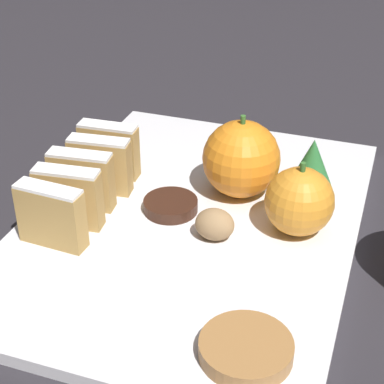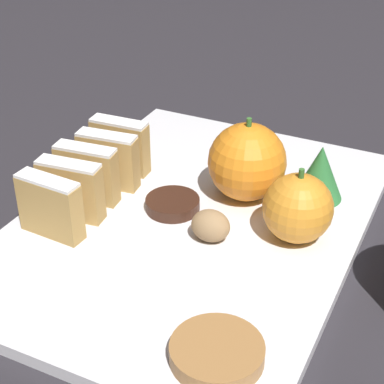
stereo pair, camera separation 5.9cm
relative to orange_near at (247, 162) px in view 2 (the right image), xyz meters
name	(u,v)px [view 2 (the right image)]	position (x,y,z in m)	size (l,w,h in m)	color
ground_plane	(192,229)	(-0.03, -0.06, -0.05)	(6.00, 6.00, 0.00)	#28262B
serving_platter	(192,224)	(-0.03, -0.06, -0.04)	(0.31, 0.42, 0.01)	white
stollen_slice_front	(50,207)	(-0.13, -0.14, -0.01)	(0.06, 0.02, 0.06)	tan
stollen_slice_second	(71,190)	(-0.14, -0.11, -0.01)	(0.06, 0.03, 0.06)	tan
stollen_slice_third	(87,173)	(-0.14, -0.07, -0.01)	(0.06, 0.03, 0.06)	tan
stollen_slice_fourth	(108,160)	(-0.13, -0.04, -0.01)	(0.06, 0.03, 0.06)	tan
stollen_slice_fifth	(120,146)	(-0.14, -0.01, -0.01)	(0.06, 0.02, 0.06)	tan
orange_near	(247,162)	(0.00, 0.00, 0.00)	(0.08, 0.08, 0.09)	orange
orange_far	(298,208)	(0.07, -0.05, -0.01)	(0.06, 0.06, 0.07)	orange
walnut	(211,226)	(0.00, -0.08, -0.02)	(0.04, 0.03, 0.03)	#9E7A51
chocolate_cookie	(173,204)	(-0.05, -0.05, -0.03)	(0.05, 0.05, 0.01)	#381E14
gingerbread_cookie	(217,352)	(0.06, -0.22, -0.03)	(0.07, 0.07, 0.01)	#A3703D
evergreen_sprig	(320,172)	(0.07, 0.03, -0.01)	(0.05, 0.05, 0.06)	#2D7538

